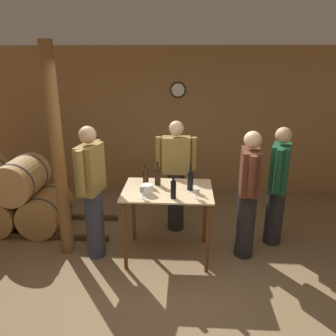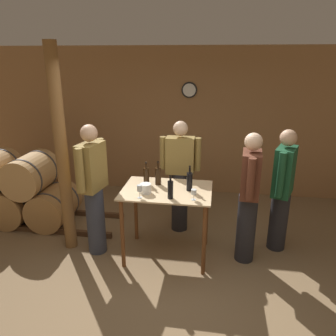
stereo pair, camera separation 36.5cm
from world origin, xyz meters
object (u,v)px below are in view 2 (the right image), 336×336
at_px(wine_bottle_left, 158,176).
at_px(wine_glass_near_left, 140,189).
at_px(wine_bottle_right, 190,181).
at_px(person_host, 282,189).
at_px(person_visitor_with_scarf, 249,196).
at_px(ice_bucket, 146,188).
at_px(wine_bottle_far_left, 146,176).
at_px(person_visitor_near_door, 180,175).
at_px(wine_glass_near_center, 194,192).
at_px(person_visitor_bearded, 93,188).
at_px(wine_bottle_center, 170,189).
at_px(wooden_post, 62,153).

relative_size(wine_bottle_left, wine_glass_near_left, 1.96).
bearing_deg(wine_bottle_right, wine_glass_near_left, -150.69).
xyz_separation_m(person_host, person_visitor_with_scarf, (-0.46, -0.34, 0.01)).
distance_m(ice_bucket, person_host, 1.79).
relative_size(wine_bottle_far_left, person_visitor_near_door, 0.18).
height_order(wine_bottle_right, person_host, person_host).
bearing_deg(ice_bucket, person_host, 17.94).
bearing_deg(wine_glass_near_center, person_visitor_bearded, 170.92).
distance_m(wine_bottle_far_left, person_visitor_near_door, 0.71).
bearing_deg(wine_bottle_center, person_visitor_near_door, 90.08).
distance_m(wine_bottle_left, person_visitor_with_scarf, 1.16).
height_order(wine_bottle_center, person_visitor_bearded, person_visitor_bearded).
bearing_deg(wine_glass_near_left, person_visitor_bearded, 159.86).
height_order(wooden_post, ice_bucket, wooden_post).
xyz_separation_m(wine_glass_near_left, person_visitor_with_scarf, (1.28, 0.35, -0.16)).
height_order(wine_bottle_center, person_visitor_with_scarf, person_visitor_with_scarf).
height_order(wine_glass_near_center, person_visitor_near_door, person_visitor_near_door).
bearing_deg(wine_bottle_center, ice_bucket, 161.45).
bearing_deg(wine_glass_near_left, person_visitor_near_door, 70.76).
bearing_deg(person_visitor_with_scarf, person_visitor_near_door, 144.33).
distance_m(wine_bottle_right, person_visitor_near_door, 0.76).
xyz_separation_m(wine_glass_near_left, wine_glass_near_center, (0.63, 0.04, -0.02)).
xyz_separation_m(wooden_post, wine_bottle_center, (1.44, -0.27, -0.29)).
distance_m(person_host, person_visitor_with_scarf, 0.57).
distance_m(wine_bottle_far_left, person_visitor_with_scarf, 1.31).
bearing_deg(wine_glass_near_center, person_visitor_near_door, 105.57).
relative_size(wine_glass_near_center, person_visitor_bearded, 0.07).
bearing_deg(wine_glass_near_center, wine_bottle_far_left, 148.03).
bearing_deg(person_visitor_with_scarf, wine_bottle_right, -176.76).
bearing_deg(person_visitor_bearded, wine_bottle_left, 14.19).
bearing_deg(person_visitor_bearded, wine_bottle_center, -11.36).
distance_m(wooden_post, wine_bottle_far_left, 1.11).
bearing_deg(person_visitor_with_scarf, person_visitor_bearded, -176.85).
relative_size(wine_bottle_far_left, wine_bottle_left, 0.97).
bearing_deg(wooden_post, wine_glass_near_center, -9.00).
distance_m(wine_bottle_left, person_visitor_near_door, 0.64).
xyz_separation_m(ice_bucket, person_visitor_near_door, (0.32, 0.87, -0.12)).
bearing_deg(ice_bucket, wine_bottle_right, 17.69).
relative_size(wine_bottle_far_left, person_visitor_bearded, 0.17).
distance_m(wine_bottle_center, wine_glass_near_center, 0.27).
xyz_separation_m(wooden_post, ice_bucket, (1.12, -0.16, -0.35)).
bearing_deg(person_host, wine_bottle_right, -161.96).
relative_size(wine_bottle_center, person_visitor_near_door, 0.17).
distance_m(wine_bottle_right, person_visitor_bearded, 1.23).
distance_m(wine_bottle_right, wine_glass_near_left, 0.64).
bearing_deg(person_visitor_bearded, wine_bottle_right, 3.10).
distance_m(wine_glass_near_center, person_visitor_near_door, 1.03).
height_order(wine_bottle_right, person_visitor_bearded, person_visitor_bearded).
relative_size(wooden_post, wine_bottle_center, 9.47).
distance_m(wine_bottle_left, person_host, 1.63).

